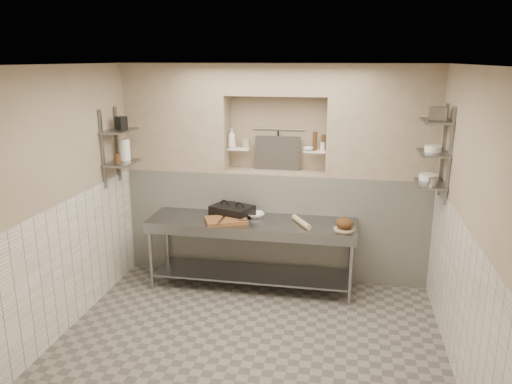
% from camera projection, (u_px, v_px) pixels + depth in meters
% --- Properties ---
extents(floor, '(4.00, 3.90, 0.10)m').
position_uv_depth(floor, '(251.00, 341.00, 5.29)').
color(floor, slate).
rests_on(floor, ground).
extents(ceiling, '(4.00, 3.90, 0.10)m').
position_uv_depth(ceiling, '(250.00, 59.00, 4.54)').
color(ceiling, silver).
rests_on(ceiling, ground).
extents(wall_left, '(0.10, 3.90, 2.80)m').
position_uv_depth(wall_left, '(61.00, 200.00, 5.28)').
color(wall_left, tan).
rests_on(wall_left, ground).
extents(wall_right, '(0.10, 3.90, 2.80)m').
position_uv_depth(wall_right, '(470.00, 223.00, 4.55)').
color(wall_right, tan).
rests_on(wall_right, ground).
extents(wall_back, '(4.00, 0.10, 2.80)m').
position_uv_depth(wall_back, '(279.00, 168.00, 6.82)').
color(wall_back, tan).
rests_on(wall_back, ground).
extents(wall_front, '(4.00, 0.10, 2.80)m').
position_uv_depth(wall_front, '(186.00, 307.00, 3.02)').
color(wall_front, tan).
rests_on(wall_front, ground).
extents(backwall_lower, '(4.00, 0.40, 1.40)m').
position_uv_depth(backwall_lower, '(276.00, 223.00, 6.76)').
color(backwall_lower, white).
rests_on(backwall_lower, floor).
extents(alcove_sill, '(1.30, 0.40, 0.02)m').
position_uv_depth(alcove_sill, '(276.00, 172.00, 6.58)').
color(alcove_sill, tan).
rests_on(alcove_sill, backwall_lower).
extents(backwall_pillar_left, '(1.35, 0.40, 1.40)m').
position_uv_depth(backwall_pillar_left, '(178.00, 117.00, 6.63)').
color(backwall_pillar_left, tan).
rests_on(backwall_pillar_left, backwall_lower).
extents(backwall_pillar_right, '(1.35, 0.40, 1.40)m').
position_uv_depth(backwall_pillar_right, '(383.00, 122.00, 6.16)').
color(backwall_pillar_right, tan).
rests_on(backwall_pillar_right, backwall_lower).
extents(backwall_header, '(1.30, 0.40, 0.40)m').
position_uv_depth(backwall_header, '(277.00, 79.00, 6.27)').
color(backwall_header, tan).
rests_on(backwall_header, backwall_lower).
extents(wainscot_left, '(0.02, 3.90, 1.40)m').
position_uv_depth(wainscot_left, '(72.00, 262.00, 5.45)').
color(wainscot_left, white).
rests_on(wainscot_left, floor).
extents(wainscot_right, '(0.02, 3.90, 1.40)m').
position_uv_depth(wainscot_right, '(455.00, 292.00, 4.75)').
color(wainscot_right, white).
rests_on(wainscot_right, floor).
extents(alcove_shelf_left, '(0.28, 0.16, 0.02)m').
position_uv_depth(alcove_shelf_left, '(239.00, 149.00, 6.59)').
color(alcove_shelf_left, white).
rests_on(alcove_shelf_left, backwall_lower).
extents(alcove_shelf_right, '(0.28, 0.16, 0.02)m').
position_uv_depth(alcove_shelf_right, '(315.00, 151.00, 6.41)').
color(alcove_shelf_right, white).
rests_on(alcove_shelf_right, backwall_lower).
extents(utensil_rail, '(0.70, 0.02, 0.02)m').
position_uv_depth(utensil_rail, '(278.00, 129.00, 6.60)').
color(utensil_rail, gray).
rests_on(utensil_rail, wall_back).
extents(hanging_steel, '(0.02, 0.02, 0.30)m').
position_uv_depth(hanging_steel, '(278.00, 142.00, 6.62)').
color(hanging_steel, black).
rests_on(hanging_steel, utensil_rail).
extents(splash_panel, '(0.60, 0.08, 0.45)m').
position_uv_depth(splash_panel, '(277.00, 153.00, 6.61)').
color(splash_panel, '#383330').
rests_on(splash_panel, alcove_sill).
extents(shelf_rail_left_a, '(0.03, 0.03, 0.95)m').
position_uv_depth(shelf_rail_left_a, '(117.00, 144.00, 6.35)').
color(shelf_rail_left_a, slate).
rests_on(shelf_rail_left_a, wall_left).
extents(shelf_rail_left_b, '(0.03, 0.03, 0.95)m').
position_uv_depth(shelf_rail_left_b, '(103.00, 149.00, 5.97)').
color(shelf_rail_left_b, slate).
rests_on(shelf_rail_left_b, wall_left).
extents(wall_shelf_left_lower, '(0.30, 0.50, 0.02)m').
position_uv_depth(wall_shelf_left_lower, '(122.00, 163.00, 6.19)').
color(wall_shelf_left_lower, slate).
rests_on(wall_shelf_left_lower, wall_left).
extents(wall_shelf_left_upper, '(0.30, 0.50, 0.03)m').
position_uv_depth(wall_shelf_left_upper, '(119.00, 131.00, 6.09)').
color(wall_shelf_left_upper, slate).
rests_on(wall_shelf_left_upper, wall_left).
extents(shelf_rail_right_a, '(0.03, 0.03, 1.05)m').
position_uv_depth(shelf_rail_right_a, '(443.00, 150.00, 5.64)').
color(shelf_rail_right_a, slate).
rests_on(shelf_rail_right_a, wall_right).
extents(shelf_rail_right_b, '(0.03, 0.03, 1.05)m').
position_uv_depth(shelf_rail_right_b, '(449.00, 157.00, 5.26)').
color(shelf_rail_right_b, slate).
rests_on(shelf_rail_right_b, wall_right).
extents(wall_shelf_right_lower, '(0.30, 0.50, 0.02)m').
position_uv_depth(wall_shelf_right_lower, '(430.00, 184.00, 5.56)').
color(wall_shelf_right_lower, slate).
rests_on(wall_shelf_right_lower, wall_right).
extents(wall_shelf_right_mid, '(0.30, 0.50, 0.02)m').
position_uv_depth(wall_shelf_right_mid, '(433.00, 153.00, 5.47)').
color(wall_shelf_right_mid, slate).
rests_on(wall_shelf_right_mid, wall_right).
extents(wall_shelf_right_upper, '(0.30, 0.50, 0.03)m').
position_uv_depth(wall_shelf_right_upper, '(436.00, 121.00, 5.38)').
color(wall_shelf_right_upper, slate).
rests_on(wall_shelf_right_upper, wall_right).
extents(prep_table, '(2.60, 0.70, 0.90)m').
position_uv_depth(prep_table, '(251.00, 240.00, 6.28)').
color(prep_table, gray).
rests_on(prep_table, floor).
extents(panini_press, '(0.59, 0.52, 0.14)m').
position_uv_depth(panini_press, '(232.00, 211.00, 6.38)').
color(panini_press, black).
rests_on(panini_press, prep_table).
extents(cutting_board, '(0.60, 0.52, 0.04)m').
position_uv_depth(cutting_board, '(226.00, 220.00, 6.15)').
color(cutting_board, brown).
rests_on(cutting_board, prep_table).
extents(knife_blade, '(0.24, 0.06, 0.01)m').
position_uv_depth(knife_blade, '(248.00, 220.00, 6.06)').
color(knife_blade, gray).
rests_on(knife_blade, cutting_board).
extents(tongs, '(0.04, 0.28, 0.03)m').
position_uv_depth(tongs, '(221.00, 220.00, 6.07)').
color(tongs, gray).
rests_on(tongs, cutting_board).
extents(mixing_bowl, '(0.29, 0.29, 0.05)m').
position_uv_depth(mixing_bowl, '(255.00, 215.00, 6.35)').
color(mixing_bowl, white).
rests_on(mixing_bowl, prep_table).
extents(rolling_pin, '(0.27, 0.41, 0.07)m').
position_uv_depth(rolling_pin, '(301.00, 222.00, 6.05)').
color(rolling_pin, tan).
rests_on(rolling_pin, prep_table).
extents(bread_board, '(0.25, 0.25, 0.01)m').
position_uv_depth(bread_board, '(344.00, 229.00, 5.89)').
color(bread_board, tan).
rests_on(bread_board, prep_table).
extents(bread_loaf, '(0.22, 0.22, 0.13)m').
position_uv_depth(bread_loaf, '(345.00, 223.00, 5.87)').
color(bread_loaf, '#4C2D19').
rests_on(bread_loaf, bread_board).
extents(bottle_soap, '(0.13, 0.13, 0.26)m').
position_uv_depth(bottle_soap, '(232.00, 138.00, 6.52)').
color(bottle_soap, white).
rests_on(bottle_soap, alcove_shelf_left).
extents(jar_alcove, '(0.08, 0.08, 0.12)m').
position_uv_depth(jar_alcove, '(246.00, 143.00, 6.58)').
color(jar_alcove, tan).
rests_on(jar_alcove, alcove_shelf_left).
extents(bowl_alcove, '(0.16, 0.16, 0.04)m').
position_uv_depth(bowl_alcove, '(308.00, 149.00, 6.38)').
color(bowl_alcove, white).
rests_on(bowl_alcove, alcove_shelf_right).
extents(condiment_a, '(0.06, 0.06, 0.20)m').
position_uv_depth(condiment_a, '(323.00, 143.00, 6.37)').
color(condiment_a, '#412A17').
rests_on(condiment_a, alcove_shelf_right).
extents(condiment_b, '(0.06, 0.06, 0.24)m').
position_uv_depth(condiment_b, '(315.00, 141.00, 6.37)').
color(condiment_b, '#412A17').
rests_on(condiment_b, alcove_shelf_right).
extents(condiment_c, '(0.06, 0.06, 0.11)m').
position_uv_depth(condiment_c, '(323.00, 146.00, 6.38)').
color(condiment_c, white).
rests_on(condiment_c, alcove_shelf_right).
extents(jug_left, '(0.13, 0.13, 0.27)m').
position_uv_depth(jug_left, '(125.00, 150.00, 6.26)').
color(jug_left, white).
rests_on(jug_left, wall_shelf_left_lower).
extents(jar_left, '(0.08, 0.08, 0.12)m').
position_uv_depth(jar_left, '(117.00, 159.00, 6.07)').
color(jar_left, '#412A17').
rests_on(jar_left, wall_shelf_left_lower).
extents(box_left_upper, '(0.14, 0.14, 0.15)m').
position_uv_depth(box_left_upper, '(121.00, 123.00, 6.13)').
color(box_left_upper, black).
rests_on(box_left_upper, wall_shelf_left_upper).
extents(bowl_right, '(0.21, 0.21, 0.06)m').
position_uv_depth(bowl_right, '(429.00, 177.00, 5.69)').
color(bowl_right, white).
rests_on(bowl_right, wall_shelf_right_lower).
extents(canister_right, '(0.09, 0.09, 0.09)m').
position_uv_depth(canister_right, '(433.00, 182.00, 5.40)').
color(canister_right, gray).
rests_on(canister_right, wall_shelf_right_lower).
extents(bowl_right_mid, '(0.18, 0.18, 0.07)m').
position_uv_depth(bowl_right_mid, '(433.00, 148.00, 5.49)').
color(bowl_right_mid, white).
rests_on(bowl_right_mid, wall_shelf_right_mid).
extents(basket_right, '(0.19, 0.23, 0.14)m').
position_uv_depth(basket_right, '(437.00, 114.00, 5.33)').
color(basket_right, gray).
rests_on(basket_right, wall_shelf_right_upper).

